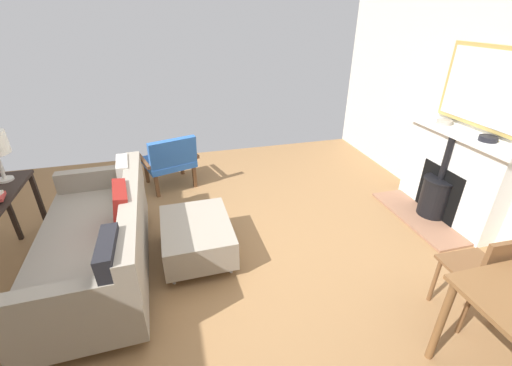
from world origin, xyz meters
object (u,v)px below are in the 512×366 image
object	(u,v)px
ottoman	(197,236)
fireplace	(447,180)
mantel_bowl_far	(488,138)
sofa	(100,241)
mantel_bowl_near	(445,122)
armchair_accent	(170,159)
dining_chair_near_fireplace	(487,271)

from	to	relation	value
ottoman	fireplace	bearing A→B (deg)	-179.81
mantel_bowl_far	sofa	size ratio (longest dim) A/B	0.09
fireplace	mantel_bowl_near	xyz separation A→B (m)	(-0.03, -0.28, 0.59)
mantel_bowl_far	ottoman	distance (m)	2.96
mantel_bowl_near	fireplace	bearing A→B (deg)	84.07
fireplace	mantel_bowl_near	world-z (taller)	mantel_bowl_near
ottoman	armchair_accent	xyz separation A→B (m)	(0.18, -1.51, 0.18)
mantel_bowl_far	mantel_bowl_near	bearing A→B (deg)	-90.00
mantel_bowl_near	mantel_bowl_far	bearing A→B (deg)	90.00
fireplace	mantel_bowl_far	xyz separation A→B (m)	(-0.03, 0.28, 0.59)
ottoman	dining_chair_near_fireplace	world-z (taller)	dining_chair_near_fireplace
mantel_bowl_near	dining_chair_near_fireplace	bearing A→B (deg)	60.94
armchair_accent	fireplace	bearing A→B (deg)	153.33
mantel_bowl_near	ottoman	xyz separation A→B (m)	(2.84, 0.29, -0.81)
armchair_accent	dining_chair_near_fireplace	size ratio (longest dim) A/B	0.98
sofa	ottoman	distance (m)	0.84
fireplace	mantel_bowl_far	world-z (taller)	mantel_bowl_far
mantel_bowl_far	armchair_accent	xyz separation A→B (m)	(3.01, -1.78, -0.63)
fireplace	dining_chair_near_fireplace	size ratio (longest dim) A/B	1.63
fireplace	mantel_bowl_near	bearing A→B (deg)	-95.93
mantel_bowl_far	sofa	world-z (taller)	mantel_bowl_far
armchair_accent	dining_chair_near_fireplace	distance (m)	3.53
fireplace	armchair_accent	size ratio (longest dim) A/B	1.67
mantel_bowl_near	armchair_accent	size ratio (longest dim) A/B	0.21
mantel_bowl_far	ottoman	xyz separation A→B (m)	(2.84, -0.27, -0.82)
ottoman	sofa	bearing A→B (deg)	2.68
sofa	armchair_accent	world-z (taller)	sofa
mantel_bowl_far	sofa	bearing A→B (deg)	-3.68
fireplace	sofa	size ratio (longest dim) A/B	0.71
mantel_bowl_near	mantel_bowl_far	world-z (taller)	mantel_bowl_far
sofa	dining_chair_near_fireplace	size ratio (longest dim) A/B	2.30
sofa	ottoman	bearing A→B (deg)	-177.32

